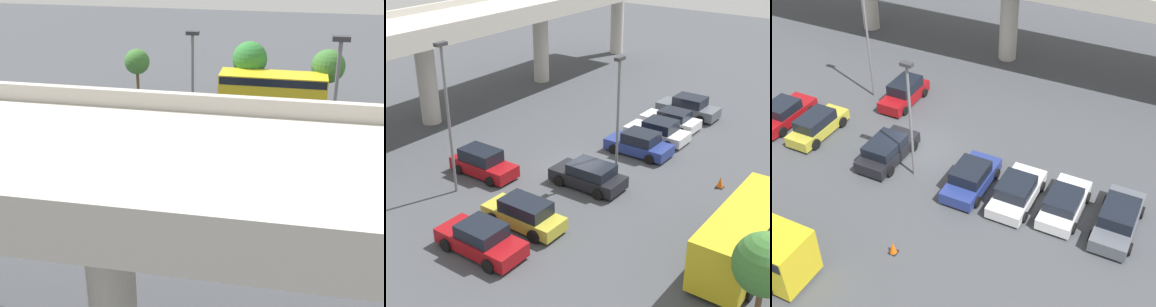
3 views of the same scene
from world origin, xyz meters
The scene contains 12 objects.
ground_plane centered at (0.00, 0.00, 0.00)m, with size 114.73×114.73×0.00m, color #424449.
parked_car_0 centered at (-9.95, -1.22, 0.72)m, with size 2.17×4.59×1.57m.
parked_car_1 centered at (-7.00, -1.39, 0.75)m, with size 1.97×4.55×1.56m.
parked_car_2 centered at (-3.98, 4.64, 0.78)m, with size 2.01×4.39×1.67m.
parked_car_3 centered at (-1.42, -1.60, 0.73)m, with size 2.24×4.51×1.50m.
parked_car_4 centered at (4.40, -1.69, 0.72)m, with size 2.22×4.44×1.57m.
parked_car_5 centered at (7.20, -1.61, 0.70)m, with size 2.26×4.50×1.53m.
parked_car_6 centered at (9.88, -1.31, 0.66)m, with size 2.16×4.33×1.42m.
parked_car_7 centered at (12.84, -1.31, 0.77)m, with size 2.21×4.82×1.67m.
lamp_post_near_aisle centered at (0.80, -2.13, 4.44)m, with size 0.70×0.35×7.52m.
lamp_post_mid_lot centered at (-6.49, 4.38, 5.12)m, with size 0.70×0.35×8.84m.
traffic_cone centered at (3.05, -8.02, 0.33)m, with size 0.44×0.44×0.70m.
Camera 3 is at (14.54, -23.03, 20.68)m, focal length 50.00 mm.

